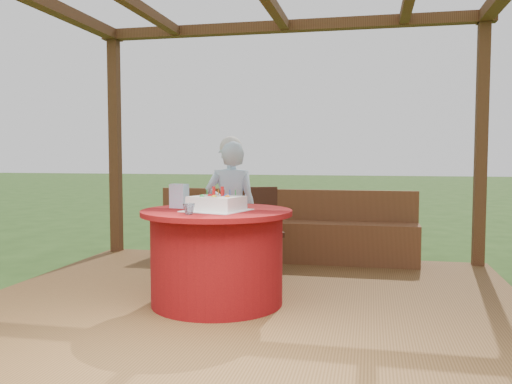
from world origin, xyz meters
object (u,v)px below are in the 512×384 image
at_px(chair, 259,226).
at_px(elderly_woman, 231,209).
at_px(table, 217,256).
at_px(drinking_glass, 189,209).
at_px(birthday_cake, 217,203).
at_px(bench, 283,237).
at_px(gift_bag, 179,196).

relative_size(chair, elderly_woman, 0.63).
distance_m(table, elderly_woman, 0.85).
relative_size(chair, drinking_glass, 9.69).
relative_size(elderly_woman, birthday_cake, 2.55).
xyz_separation_m(bench, gift_bag, (-0.58, -1.80, 0.60)).
bearing_deg(elderly_woman, bench, 73.90).
bearing_deg(bench, drinking_glass, -98.61).
relative_size(elderly_woman, drinking_glass, 15.36).
bearing_deg(table, gift_bag, 165.37).
bearing_deg(table, drinking_glass, -106.87).
distance_m(bench, gift_bag, 1.98).
relative_size(bench, chair, 3.45).
relative_size(bench, gift_bag, 15.07).
relative_size(gift_bag, drinking_glass, 2.22).
bearing_deg(elderly_woman, gift_bag, -110.70).
relative_size(table, drinking_glass, 13.52).
bearing_deg(table, chair, 85.52).
height_order(bench, chair, chair).
distance_m(table, gift_bag, 0.60).
distance_m(chair, birthday_cake, 1.34).
xyz_separation_m(elderly_woman, gift_bag, (-0.26, -0.70, 0.17)).
distance_m(gift_bag, drinking_glass, 0.51).
bearing_deg(table, bench, 83.01).
height_order(table, gift_bag, gift_bag).
distance_m(bench, birthday_cake, 2.05).
bearing_deg(gift_bag, bench, 85.92).
bearing_deg(chair, elderly_woman, -112.98).
relative_size(table, chair, 1.40).
height_order(bench, drinking_glass, drinking_glass).
height_order(elderly_woman, birthday_cake, elderly_woman).
xyz_separation_m(gift_bag, drinking_glass, (0.24, -0.45, -0.06)).
bearing_deg(gift_bag, chair, 82.24).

